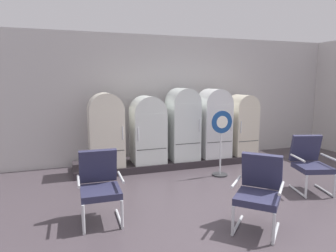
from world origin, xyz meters
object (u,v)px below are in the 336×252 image
(refrigerator_1, at_px, (148,128))
(armchair_right, at_px, (310,161))
(refrigerator_3, at_px, (214,121))
(refrigerator_4, at_px, (242,123))
(refrigerator_2, at_px, (183,122))
(armchair_center, at_px, (259,189))
(armchair_left, at_px, (100,183))
(refrigerator_0, at_px, (106,128))
(sign_stand, at_px, (221,145))

(refrigerator_1, height_order, armchair_right, refrigerator_1)
(refrigerator_3, xyz_separation_m, refrigerator_4, (0.78, -0.01, -0.08))
(armchair_right, bearing_deg, refrigerator_2, 124.55)
(refrigerator_4, height_order, armchair_center, refrigerator_4)
(refrigerator_4, bearing_deg, armchair_center, -118.97)
(refrigerator_2, relative_size, refrigerator_3, 1.01)
(refrigerator_3, bearing_deg, refrigerator_2, 178.38)
(armchair_left, bearing_deg, refrigerator_3, 36.95)
(refrigerator_4, bearing_deg, armchair_left, -149.39)
(refrigerator_1, bearing_deg, armchair_right, -43.26)
(refrigerator_0, relative_size, refrigerator_1, 1.06)
(refrigerator_0, xyz_separation_m, armchair_center, (1.60, -3.11, -0.44))
(armchair_right, xyz_separation_m, armchair_center, (-1.71, -0.89, 0.00))
(armchair_left, distance_m, armchair_center, 2.19)
(refrigerator_3, height_order, armchair_center, refrigerator_3)
(refrigerator_4, distance_m, armchair_right, 2.26)
(refrigerator_0, bearing_deg, refrigerator_4, 0.15)
(armchair_right, relative_size, sign_stand, 0.73)
(refrigerator_1, distance_m, refrigerator_4, 2.40)
(refrigerator_2, xyz_separation_m, refrigerator_3, (0.79, -0.02, -0.02))
(refrigerator_2, height_order, refrigerator_3, refrigerator_2)
(armchair_right, distance_m, armchair_center, 1.93)
(refrigerator_4, bearing_deg, sign_stand, -139.04)
(refrigerator_4, height_order, armchair_right, refrigerator_4)
(refrigerator_4, height_order, armchair_left, refrigerator_4)
(refrigerator_3, height_order, sign_stand, refrigerator_3)
(refrigerator_0, xyz_separation_m, refrigerator_2, (1.75, 0.04, 0.05))
(armchair_left, height_order, armchair_right, same)
(refrigerator_1, distance_m, armchair_left, 2.60)
(refrigerator_2, distance_m, armchair_right, 2.78)
(refrigerator_0, bearing_deg, armchair_center, -62.80)
(refrigerator_0, relative_size, armchair_right, 1.57)
(armchair_right, bearing_deg, armchair_center, -152.55)
(refrigerator_1, relative_size, refrigerator_3, 0.91)
(refrigerator_2, bearing_deg, armchair_center, -92.85)
(refrigerator_2, distance_m, sign_stand, 1.16)
(refrigerator_0, bearing_deg, refrigerator_1, 2.00)
(refrigerator_0, distance_m, armchair_center, 3.52)
(armchair_center, xyz_separation_m, sign_stand, (0.61, 2.15, 0.12))
(refrigerator_0, height_order, refrigerator_3, refrigerator_3)
(refrigerator_0, distance_m, armchair_right, 4.01)
(armchair_right, bearing_deg, refrigerator_0, 146.17)
(refrigerator_4, bearing_deg, armchair_right, -90.32)
(refrigerator_2, distance_m, refrigerator_4, 1.57)
(armchair_right, height_order, armchair_center, same)
(refrigerator_0, relative_size, refrigerator_4, 1.06)
(armchair_left, bearing_deg, refrigerator_4, 30.61)
(armchair_right, height_order, sign_stand, sign_stand)
(refrigerator_0, height_order, sign_stand, refrigerator_0)
(refrigerator_1, xyz_separation_m, refrigerator_2, (0.84, 0.01, 0.10))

